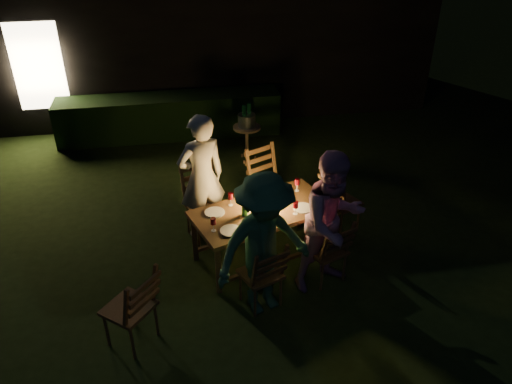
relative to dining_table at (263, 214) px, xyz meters
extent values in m
plane|color=black|center=(-0.54, 0.30, -0.64)|extent=(40.00, 40.00, 0.00)
cube|color=black|center=(-0.54, 6.50, 0.96)|extent=(10.00, 4.00, 3.20)
cube|color=#FFE5B2|center=(-3.34, 4.51, 0.71)|extent=(0.90, 0.06, 1.60)
cube|color=black|center=(-1.04, 4.05, -0.24)|extent=(4.20, 0.70, 0.80)
cube|color=#453017|center=(0.00, 0.00, 0.04)|extent=(1.90, 1.36, 0.06)
cube|color=#453017|center=(-0.63, -0.59, -0.33)|extent=(0.07, 0.07, 0.63)
cube|color=#453017|center=(-0.86, 0.08, -0.33)|extent=(0.07, 0.07, 0.63)
cube|color=#453017|center=(0.86, -0.08, -0.33)|extent=(0.07, 0.07, 0.63)
cube|color=#453017|center=(0.63, 0.59, -0.33)|extent=(0.07, 0.07, 0.63)
cube|color=#453017|center=(-0.18, -0.86, -0.22)|extent=(0.53, 0.52, 0.04)
cube|color=#453017|center=(-0.12, -1.02, 0.05)|extent=(0.44, 0.28, 0.49)
cube|color=#453017|center=(0.67, -0.56, -0.22)|extent=(0.53, 0.51, 0.04)
cube|color=#453017|center=(0.73, -0.73, 0.04)|extent=(0.44, 0.28, 0.49)
cube|color=#453017|center=(-0.67, 0.56, -0.16)|extent=(0.59, 0.58, 0.04)
cube|color=#453017|center=(-0.73, 0.76, 0.14)|extent=(0.50, 0.30, 0.56)
cube|color=#453017|center=(0.28, 0.89, -0.15)|extent=(0.63, 0.62, 0.04)
cube|color=#453017|center=(0.19, 1.08, 0.16)|extent=(0.51, 0.35, 0.57)
cube|color=#453017|center=(1.18, 0.40, -0.20)|extent=(0.57, 0.58, 0.04)
cube|color=#453017|center=(1.01, 0.32, 0.08)|extent=(0.33, 0.46, 0.51)
cube|color=#453017|center=(-1.60, -1.18, -0.18)|extent=(0.62, 0.62, 0.04)
cube|color=#453017|center=(-1.46, -1.31, 0.10)|extent=(0.41, 0.44, 0.53)
imported|color=beige|center=(-0.69, 0.63, 0.24)|extent=(0.75, 0.61, 1.77)
imported|color=#B37BA5|center=(0.69, -0.63, 0.23)|extent=(1.01, 0.90, 1.74)
imported|color=#336643|center=(-0.16, -0.92, 0.22)|extent=(1.26, 0.96, 1.72)
cube|color=white|center=(0.03, 0.06, 0.09)|extent=(0.15, 0.15, 0.03)
cube|color=white|center=(0.03, 0.06, 0.41)|extent=(0.16, 0.16, 0.03)
cylinder|color=#FF9E3F|center=(0.03, 0.06, 0.20)|extent=(0.09, 0.09, 0.18)
cylinder|color=white|center=(-0.59, 0.03, 0.08)|extent=(0.25, 0.25, 0.01)
cylinder|color=white|center=(-0.45, -0.39, 0.08)|extent=(0.25, 0.25, 0.01)
cylinder|color=white|center=(0.35, 0.35, 0.08)|extent=(0.25, 0.25, 0.01)
cylinder|color=white|center=(0.50, -0.06, 0.08)|extent=(0.25, 0.25, 0.01)
cylinder|color=#0F471E|center=(-0.24, -0.08, 0.21)|extent=(0.07, 0.07, 0.28)
cube|color=red|center=(-0.04, -0.35, 0.08)|extent=(0.18, 0.14, 0.01)
cube|color=red|center=(0.62, -0.11, 0.08)|extent=(0.18, 0.14, 0.01)
cube|color=black|center=(-0.49, -0.48, 0.07)|extent=(0.14, 0.07, 0.01)
cylinder|color=brown|center=(0.24, 2.74, -0.02)|extent=(0.48, 0.48, 0.04)
cylinder|color=brown|center=(0.24, 2.74, -0.33)|extent=(0.06, 0.06, 0.62)
cylinder|color=#A5A8AD|center=(0.24, 2.74, 0.11)|extent=(0.30, 0.30, 0.22)
cylinder|color=#0F471E|center=(0.19, 2.70, 0.16)|extent=(0.07, 0.07, 0.32)
cylinder|color=#0F471E|center=(0.29, 2.78, 0.16)|extent=(0.07, 0.07, 0.32)
camera|label=1|loc=(-0.99, -5.08, 3.42)|focal=35.00mm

